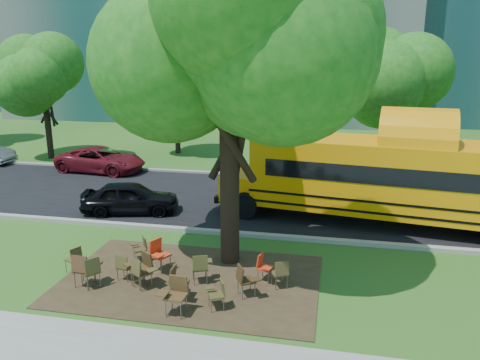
% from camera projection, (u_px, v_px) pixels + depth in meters
% --- Properties ---
extents(ground, '(160.00, 160.00, 0.00)m').
position_uv_depth(ground, '(163.00, 269.00, 13.58)').
color(ground, '#2A591C').
rests_on(ground, ground).
extents(dirt_patch, '(7.00, 4.50, 0.03)m').
position_uv_depth(dirt_patch, '(191.00, 280.00, 12.91)').
color(dirt_patch, '#382819').
rests_on(dirt_patch, ground).
extents(asphalt_road, '(80.00, 8.00, 0.04)m').
position_uv_depth(asphalt_road, '(221.00, 199.00, 20.20)').
color(asphalt_road, black).
rests_on(asphalt_road, ground).
extents(kerb_near, '(80.00, 0.25, 0.14)m').
position_uv_depth(kerb_near, '(193.00, 230.00, 16.40)').
color(kerb_near, gray).
rests_on(kerb_near, ground).
extents(kerb_far, '(80.00, 0.25, 0.14)m').
position_uv_depth(kerb_far, '(240.00, 174.00, 24.06)').
color(kerb_far, gray).
rests_on(kerb_far, ground).
extents(building_main, '(38.00, 16.00, 22.00)m').
position_uv_depth(building_main, '(211.00, 3.00, 46.34)').
color(building_main, slate).
rests_on(building_main, ground).
extents(bg_tree_0, '(5.20, 5.20, 7.18)m').
position_uv_depth(bg_tree_0, '(43.00, 81.00, 27.02)').
color(bg_tree_0, black).
rests_on(bg_tree_0, ground).
extents(bg_tree_2, '(4.80, 4.80, 6.62)m').
position_uv_depth(bg_tree_2, '(176.00, 86.00, 28.59)').
color(bg_tree_2, black).
rests_on(bg_tree_2, ground).
extents(bg_tree_3, '(5.60, 5.60, 7.84)m').
position_uv_depth(bg_tree_3, '(404.00, 75.00, 23.97)').
color(bg_tree_3, black).
rests_on(bg_tree_3, ground).
extents(main_tree, '(7.20, 7.20, 9.27)m').
position_uv_depth(main_tree, '(229.00, 69.00, 12.64)').
color(main_tree, black).
rests_on(main_tree, ground).
extents(school_bus, '(12.88, 4.49, 3.09)m').
position_uv_depth(school_bus, '(409.00, 179.00, 16.54)').
color(school_bus, orange).
rests_on(school_bus, ground).
extents(chair_0, '(0.65, 0.57, 0.97)m').
position_uv_depth(chair_0, '(84.00, 267.00, 12.36)').
color(chair_0, '#50301C').
rests_on(chair_0, ground).
extents(chair_1, '(0.55, 0.46, 0.78)m').
position_uv_depth(chair_1, '(125.00, 265.00, 12.77)').
color(chair_1, '#4C4621').
rests_on(chair_1, ground).
extents(chair_2, '(0.61, 0.77, 0.90)m').
position_uv_depth(chair_2, '(92.00, 269.00, 12.35)').
color(chair_2, '#42401C').
rests_on(chair_2, ground).
extents(chair_3, '(0.82, 0.65, 0.97)m').
position_uv_depth(chair_3, '(142.00, 266.00, 12.45)').
color(chair_3, '#483319').
rests_on(chair_3, ground).
extents(chair_4, '(0.74, 0.59, 0.88)m').
position_uv_depth(chair_4, '(141.00, 271.00, 12.28)').
color(chair_4, '#4D4321').
rests_on(chair_4, ground).
extents(chair_5, '(0.64, 0.56, 0.96)m').
position_uv_depth(chair_5, '(176.00, 292.00, 11.08)').
color(chair_5, '#50371C').
rests_on(chair_5, ground).
extents(chair_6, '(0.62, 0.53, 0.78)m').
position_uv_depth(chair_6, '(218.00, 292.00, 11.32)').
color(chair_6, '#46411E').
rests_on(chair_6, ground).
extents(chair_7, '(0.72, 0.58, 0.87)m').
position_uv_depth(chair_7, '(245.00, 278.00, 11.88)').
color(chair_7, '#3D2915').
rests_on(chair_7, ground).
extents(chair_8, '(0.50, 0.64, 0.79)m').
position_uv_depth(chair_8, '(75.00, 257.00, 13.27)').
color(chair_8, brown).
rests_on(chair_8, ground).
extents(chair_9, '(0.65, 0.52, 0.78)m').
position_uv_depth(chair_9, '(141.00, 246.00, 14.00)').
color(chair_9, '#453A1D').
rests_on(chair_9, ground).
extents(chair_10, '(0.61, 0.78, 0.95)m').
position_uv_depth(chair_10, '(158.00, 252.00, 13.32)').
color(chair_10, red).
rests_on(chair_10, ground).
extents(chair_11, '(0.60, 0.68, 0.88)m').
position_uv_depth(chair_11, '(201.00, 265.00, 12.58)').
color(chair_11, '#45431E').
rests_on(chair_11, ground).
extents(chair_12, '(0.48, 0.61, 0.79)m').
position_uv_depth(chair_12, '(264.00, 265.00, 12.72)').
color(chair_12, red).
rests_on(chair_12, ground).
extents(chair_13, '(0.56, 0.66, 0.82)m').
position_uv_depth(chair_13, '(281.00, 271.00, 12.34)').
color(chair_13, '#4A3E20').
rests_on(chair_13, ground).
extents(chair_14, '(0.51, 0.57, 0.88)m').
position_uv_depth(chair_14, '(177.00, 280.00, 11.78)').
color(chair_14, '#492F1A').
rests_on(chair_14, ground).
extents(black_car, '(3.96, 2.29, 1.27)m').
position_uv_depth(black_car, '(130.00, 198.00, 18.24)').
color(black_car, black).
rests_on(black_car, ground).
extents(bg_car_red, '(4.91, 2.63, 1.31)m').
position_uv_depth(bg_car_red, '(101.00, 160.00, 24.71)').
color(bg_car_red, maroon).
rests_on(bg_car_red, ground).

